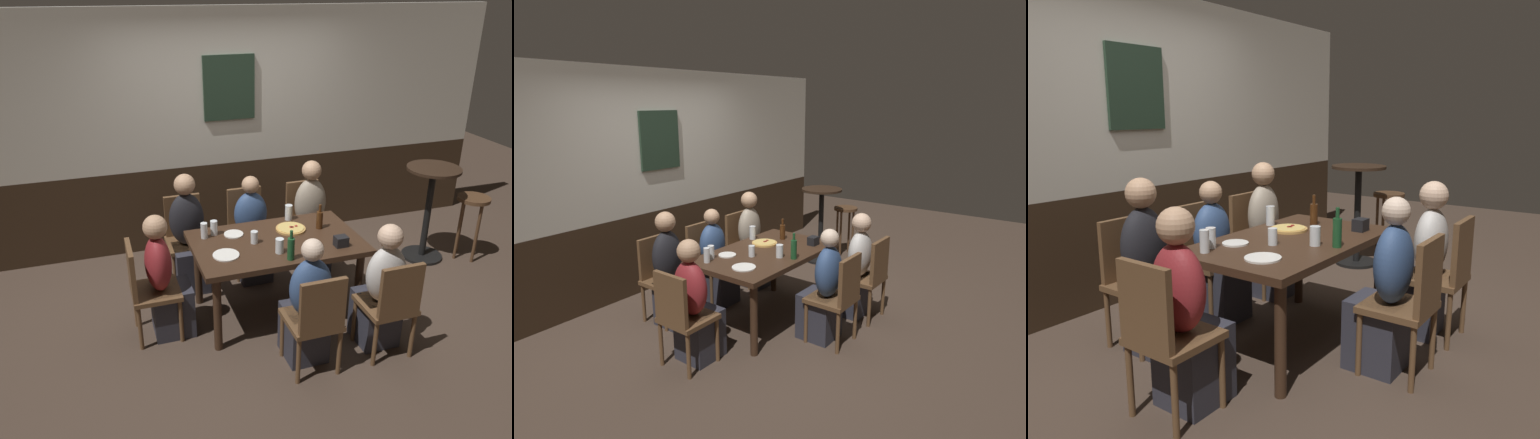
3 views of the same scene
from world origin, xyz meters
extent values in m
plane|color=#423328|center=(0.00, 0.00, 0.00)|extent=(12.00, 12.00, 0.00)
cube|color=#332316|center=(0.00, 1.65, 0.47)|extent=(6.40, 0.10, 0.95)
cube|color=beige|center=(0.00, 1.65, 1.77)|extent=(6.40, 0.10, 1.65)
cube|color=#233828|center=(0.03, 1.58, 1.79)|extent=(0.56, 0.03, 0.68)
cube|color=#382316|center=(0.00, 0.00, 0.71)|extent=(1.48, 0.89, 0.05)
cylinder|color=#382316|center=(-0.64, -0.37, 0.34)|extent=(0.07, 0.07, 0.69)
cylinder|color=#382316|center=(0.64, -0.37, 0.34)|extent=(0.07, 0.07, 0.69)
cylinder|color=#382316|center=(-0.64, 0.37, 0.34)|extent=(0.07, 0.07, 0.69)
cylinder|color=#382316|center=(0.64, 0.37, 0.34)|extent=(0.07, 0.07, 0.69)
cube|color=brown|center=(-1.08, 0.00, 0.43)|extent=(0.40, 0.40, 0.04)
cube|color=brown|center=(-1.26, 0.00, 0.67)|extent=(0.04, 0.36, 0.43)
cylinder|color=brown|center=(-0.91, 0.17, 0.21)|extent=(0.04, 0.04, 0.41)
cylinder|color=brown|center=(-0.91, -0.17, 0.21)|extent=(0.04, 0.04, 0.41)
cylinder|color=brown|center=(-1.25, 0.17, 0.21)|extent=(0.04, 0.04, 0.41)
cylinder|color=brown|center=(-1.25, -0.17, 0.21)|extent=(0.04, 0.04, 0.41)
cube|color=brown|center=(-0.65, 0.79, 0.43)|extent=(0.40, 0.40, 0.04)
cube|color=brown|center=(-0.65, 0.97, 0.67)|extent=(0.36, 0.04, 0.43)
cylinder|color=brown|center=(-0.48, 0.62, 0.21)|extent=(0.04, 0.04, 0.41)
cylinder|color=brown|center=(-0.82, 0.62, 0.21)|extent=(0.04, 0.04, 0.41)
cylinder|color=brown|center=(-0.48, 0.96, 0.21)|extent=(0.04, 0.04, 0.41)
cylinder|color=brown|center=(-0.82, 0.96, 0.21)|extent=(0.04, 0.04, 0.41)
cube|color=brown|center=(0.65, -0.79, 0.43)|extent=(0.40, 0.40, 0.04)
cube|color=brown|center=(0.65, -0.97, 0.67)|extent=(0.36, 0.04, 0.43)
cylinder|color=brown|center=(0.48, -0.62, 0.21)|extent=(0.04, 0.04, 0.41)
cylinder|color=brown|center=(0.82, -0.62, 0.21)|extent=(0.04, 0.04, 0.41)
cylinder|color=brown|center=(0.48, -0.96, 0.21)|extent=(0.04, 0.04, 0.41)
cylinder|color=brown|center=(0.82, -0.96, 0.21)|extent=(0.04, 0.04, 0.41)
cube|color=brown|center=(0.65, 0.79, 0.43)|extent=(0.40, 0.40, 0.04)
cube|color=brown|center=(0.65, 0.97, 0.67)|extent=(0.36, 0.04, 0.43)
cylinder|color=brown|center=(0.82, 0.62, 0.21)|extent=(0.04, 0.04, 0.41)
cylinder|color=brown|center=(0.48, 0.62, 0.21)|extent=(0.04, 0.04, 0.41)
cylinder|color=brown|center=(0.82, 0.96, 0.21)|extent=(0.04, 0.04, 0.41)
cylinder|color=brown|center=(0.48, 0.96, 0.21)|extent=(0.04, 0.04, 0.41)
cube|color=brown|center=(0.00, -0.79, 0.43)|extent=(0.40, 0.40, 0.04)
cube|color=brown|center=(0.00, -0.97, 0.67)|extent=(0.36, 0.04, 0.43)
cylinder|color=brown|center=(-0.17, -0.62, 0.21)|extent=(0.04, 0.04, 0.41)
cylinder|color=brown|center=(0.17, -0.62, 0.21)|extent=(0.04, 0.04, 0.41)
cylinder|color=brown|center=(-0.17, -0.96, 0.21)|extent=(0.04, 0.04, 0.41)
cylinder|color=brown|center=(0.17, -0.96, 0.21)|extent=(0.04, 0.04, 0.41)
cube|color=brown|center=(0.00, 0.79, 0.43)|extent=(0.40, 0.40, 0.04)
cube|color=brown|center=(0.00, 0.97, 0.67)|extent=(0.36, 0.04, 0.43)
cylinder|color=brown|center=(0.17, 0.62, 0.21)|extent=(0.04, 0.04, 0.41)
cylinder|color=brown|center=(-0.17, 0.62, 0.21)|extent=(0.04, 0.04, 0.41)
cylinder|color=brown|center=(0.17, 0.96, 0.21)|extent=(0.04, 0.04, 0.41)
cylinder|color=brown|center=(-0.17, 0.96, 0.21)|extent=(0.04, 0.04, 0.41)
cube|color=#2D2D38|center=(-0.95, 0.00, 0.23)|extent=(0.34, 0.32, 0.45)
ellipsoid|color=maroon|center=(-1.04, 0.00, 0.69)|extent=(0.22, 0.34, 0.48)
sphere|color=tan|center=(-1.04, 0.00, 1.02)|extent=(0.20, 0.20, 0.20)
cube|color=#2D2D38|center=(-0.65, 0.66, 0.23)|extent=(0.32, 0.34, 0.45)
ellipsoid|color=black|center=(-0.65, 0.75, 0.72)|extent=(0.34, 0.22, 0.53)
sphere|color=tan|center=(-0.65, 0.75, 1.07)|extent=(0.20, 0.20, 0.20)
cube|color=#2D2D38|center=(0.65, -0.66, 0.23)|extent=(0.32, 0.34, 0.45)
ellipsoid|color=silver|center=(0.65, -0.75, 0.69)|extent=(0.34, 0.22, 0.49)
sphere|color=#DBB293|center=(0.65, -0.75, 1.03)|extent=(0.20, 0.20, 0.20)
cube|color=#2D2D38|center=(0.65, 0.66, 0.23)|extent=(0.32, 0.34, 0.45)
ellipsoid|color=tan|center=(0.65, 0.75, 0.72)|extent=(0.34, 0.22, 0.53)
sphere|color=tan|center=(0.65, 0.75, 1.07)|extent=(0.20, 0.20, 0.20)
cube|color=#2D2D38|center=(0.00, -0.66, 0.23)|extent=(0.32, 0.34, 0.45)
ellipsoid|color=#334C7A|center=(0.00, -0.75, 0.70)|extent=(0.34, 0.22, 0.49)
sphere|color=beige|center=(0.00, -0.75, 1.02)|extent=(0.17, 0.17, 0.17)
cube|color=#2D2D38|center=(0.00, 0.66, 0.23)|extent=(0.32, 0.34, 0.45)
ellipsoid|color=#334C7A|center=(0.00, 0.75, 0.68)|extent=(0.34, 0.22, 0.47)
sphere|color=tan|center=(0.00, 0.75, 0.99)|extent=(0.17, 0.17, 0.17)
cylinder|color=tan|center=(0.20, 0.16, 0.75)|extent=(0.27, 0.27, 0.02)
cylinder|color=#DBB760|center=(0.20, 0.16, 0.76)|extent=(0.24, 0.24, 0.01)
cylinder|color=maroon|center=(0.25, 0.17, 0.77)|extent=(0.03, 0.03, 0.00)
cylinder|color=maroon|center=(0.21, 0.16, 0.77)|extent=(0.03, 0.03, 0.00)
cylinder|color=maroon|center=(0.20, 0.16, 0.77)|extent=(0.03, 0.03, 0.00)
cylinder|color=silver|center=(-0.59, 0.25, 0.81)|extent=(0.06, 0.06, 0.14)
cylinder|color=#B26623|center=(-0.59, 0.25, 0.79)|extent=(0.05, 0.05, 0.10)
cylinder|color=silver|center=(-0.20, 0.01, 0.80)|extent=(0.06, 0.06, 0.11)
cylinder|color=#B26623|center=(-0.20, 0.01, 0.77)|extent=(0.05, 0.05, 0.05)
cylinder|color=silver|center=(-0.06, -0.22, 0.80)|extent=(0.07, 0.07, 0.13)
cylinder|color=#B26623|center=(-0.06, -0.22, 0.79)|extent=(0.06, 0.06, 0.10)
cylinder|color=silver|center=(0.26, 0.38, 0.81)|extent=(0.07, 0.07, 0.15)
cylinder|color=#B26623|center=(0.26, 0.38, 0.80)|extent=(0.06, 0.06, 0.12)
cylinder|color=silver|center=(-0.49, 0.29, 0.81)|extent=(0.06, 0.06, 0.13)
cylinder|color=silver|center=(-0.49, 0.29, 0.76)|extent=(0.06, 0.06, 0.05)
cylinder|color=#194723|center=(-0.01, -0.36, 0.83)|extent=(0.06, 0.06, 0.19)
cylinder|color=#194723|center=(-0.01, -0.36, 0.96)|extent=(0.03, 0.03, 0.07)
cylinder|color=#42230F|center=(0.46, 0.11, 0.82)|extent=(0.06, 0.06, 0.16)
cylinder|color=#42230F|center=(0.46, 0.11, 0.94)|extent=(0.03, 0.03, 0.07)
cylinder|color=white|center=(-0.49, -0.13, 0.75)|extent=(0.22, 0.22, 0.01)
cylinder|color=white|center=(-0.33, 0.22, 0.75)|extent=(0.17, 0.17, 0.01)
cube|color=black|center=(0.49, -0.27, 0.79)|extent=(0.11, 0.09, 0.09)
cylinder|color=black|center=(1.93, 0.48, 0.01)|extent=(0.44, 0.44, 0.03)
cylinder|color=black|center=(1.93, 0.48, 0.53)|extent=(0.07, 0.07, 0.99)
cylinder|color=black|center=(1.93, 0.48, 1.04)|extent=(0.56, 0.56, 0.03)
cylinder|color=#513521|center=(2.38, 0.33, 0.70)|extent=(0.34, 0.34, 0.04)
cylinder|color=#513521|center=(2.51, 0.33, 0.34)|extent=(0.03, 0.03, 0.68)
cylinder|color=#513521|center=(2.38, 0.46, 0.34)|extent=(0.03, 0.03, 0.68)
cylinder|color=#513521|center=(2.25, 0.33, 0.34)|extent=(0.03, 0.03, 0.68)
cylinder|color=#513521|center=(2.38, 0.20, 0.34)|extent=(0.03, 0.03, 0.68)
camera|label=1|loc=(-1.45, -3.80, 2.79)|focal=36.38mm
camera|label=2|loc=(-3.50, -2.70, 2.22)|focal=31.99mm
camera|label=3|loc=(-2.74, -1.88, 1.59)|focal=35.25mm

